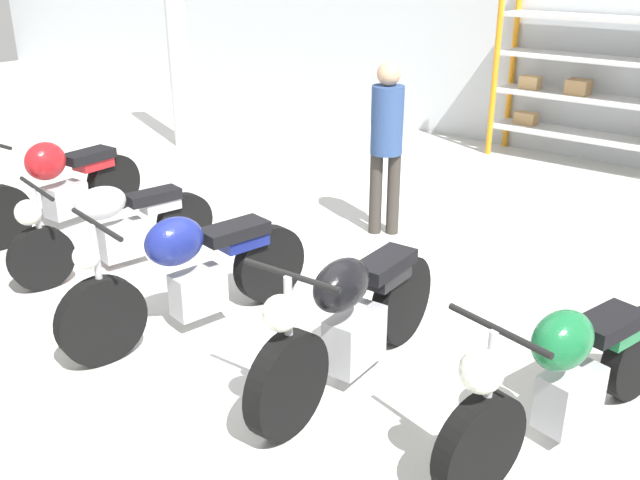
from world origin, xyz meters
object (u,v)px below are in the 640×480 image
at_px(shelving_rack, 614,83).
at_px(person_browsing, 387,135).
at_px(motorcycle_blue, 191,271).
at_px(motorcycle_green, 565,376).
at_px(motorcycle_silver, 113,225).
at_px(motorcycle_black, 350,320).
at_px(motorcycle_red, 57,184).

bearing_deg(shelving_rack, person_browsing, -104.59).
relative_size(motorcycle_blue, motorcycle_green, 1.00).
height_order(motorcycle_silver, motorcycle_blue, motorcycle_blue).
height_order(motorcycle_blue, person_browsing, person_browsing).
height_order(motorcycle_black, person_browsing, person_browsing).
distance_m(motorcycle_red, motorcycle_blue, 2.80).
distance_m(motorcycle_silver, person_browsing, 2.77).
distance_m(shelving_rack, person_browsing, 3.91).
relative_size(motorcycle_red, motorcycle_silver, 1.03).
xyz_separation_m(motorcycle_blue, motorcycle_green, (2.75, 0.43, -0.02)).
xyz_separation_m(shelving_rack, motorcycle_silver, (-2.42, -6.07, -0.72)).
distance_m(motorcycle_black, motorcycle_green, 1.39).
height_order(motorcycle_black, motorcycle_green, motorcycle_black).
height_order(shelving_rack, motorcycle_blue, shelving_rack).
bearing_deg(motorcycle_blue, shelving_rack, -178.68).
bearing_deg(motorcycle_green, motorcycle_red, -78.04).
distance_m(motorcycle_red, motorcycle_black, 4.15).
height_order(motorcycle_red, motorcycle_black, motorcycle_black).
height_order(motorcycle_silver, person_browsing, person_browsing).
bearing_deg(motorcycle_red, motorcycle_black, 81.47).
distance_m(shelving_rack, motorcycle_black, 6.28).
bearing_deg(motorcycle_green, motorcycle_blue, -67.46).
xyz_separation_m(motorcycle_silver, motorcycle_blue, (1.41, -0.32, 0.06)).
bearing_deg(person_browsing, motorcycle_black, 174.93).
height_order(shelving_rack, motorcycle_black, shelving_rack).
relative_size(motorcycle_blue, person_browsing, 1.21).
bearing_deg(motorcycle_red, person_browsing, 123.55).
relative_size(shelving_rack, person_browsing, 1.78).
relative_size(shelving_rack, motorcycle_black, 1.52).
bearing_deg(person_browsing, motorcycle_silver, 113.50).
distance_m(shelving_rack, motorcycle_green, 6.24).
bearing_deg(person_browsing, motorcycle_red, 91.73).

